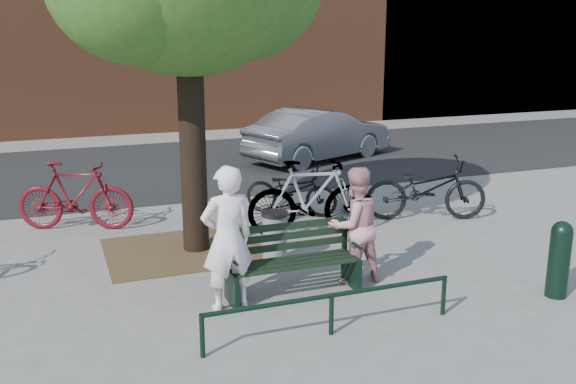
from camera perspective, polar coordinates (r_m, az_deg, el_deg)
name	(u,v)px	position (r m, az deg, el deg)	size (l,w,h in m)	color
ground	(293,295)	(8.55, 0.49, -9.11)	(90.00, 90.00, 0.00)	gray
dirt_pit	(184,250)	(10.27, -9.22, -5.13)	(2.40, 2.00, 0.02)	brown
road	(172,167)	(16.42, -10.26, 2.22)	(40.00, 7.00, 0.01)	black
park_bench	(291,258)	(8.44, 0.30, -5.93)	(1.74, 0.54, 0.97)	black
guard_railing	(332,302)	(7.38, 3.90, -9.70)	(3.06, 0.06, 0.51)	black
person_left	(227,238)	(7.89, -5.41, -4.12)	(0.67, 0.44, 1.83)	white
person_right	(355,225)	(8.76, 5.96, -2.97)	(0.79, 0.61, 1.62)	#C98A8D
bollard	(559,257)	(9.02, 22.98, -5.31)	(0.27, 0.27, 1.02)	black
litter_bin	(275,238)	(9.46, -1.19, -4.10)	(0.39, 0.39, 0.81)	gray
bicycle_b	(75,196)	(11.62, -18.41, -0.33)	(0.57, 2.01, 1.21)	#520B13
bicycle_c	(291,190)	(11.97, 0.29, 0.17)	(0.62, 1.77, 0.93)	black
bicycle_d	(310,197)	(10.78, 2.01, -0.48)	(0.61, 2.14, 1.29)	gray
bicycle_e	(426,189)	(11.90, 12.17, 0.29)	(0.76, 2.19, 1.15)	black
parked_car	(319,134)	(16.92, 2.74, 5.15)	(1.46, 4.18, 1.38)	slate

